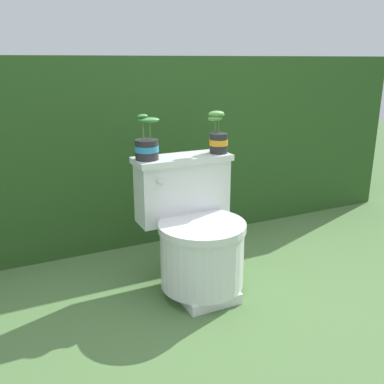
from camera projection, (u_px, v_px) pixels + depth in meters
The scene contains 5 objects.
ground_plane at pixel (204, 288), 2.22m from camera, with size 12.00×12.00×0.00m, color #4C703D.
hedge_backdrop at pixel (133, 143), 3.00m from camera, with size 3.77×0.88×1.16m.
toilet at pixel (196, 235), 2.15m from camera, with size 0.50×0.54×0.67m.
potted_plant_left at pixel (147, 145), 2.08m from camera, with size 0.12×0.12×0.22m.
potted_plant_midleft at pixel (218, 136), 2.22m from camera, with size 0.10×0.10×0.22m.
Camera 1 is at (-0.91, -1.76, 1.14)m, focal length 40.00 mm.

